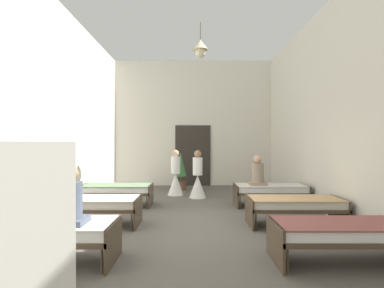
% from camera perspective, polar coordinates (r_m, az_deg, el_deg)
% --- Properties ---
extents(ground_plane, '(6.84, 12.20, 0.10)m').
position_cam_1_polar(ground_plane, '(6.34, 0.06, -15.78)').
color(ground_plane, '#59544C').
extents(room_shell, '(6.64, 11.80, 4.99)m').
position_cam_1_polar(room_shell, '(7.48, 0.01, 6.33)').
color(room_shell, silver).
rests_on(room_shell, ground).
extents(bed_left_row_0, '(1.90, 0.84, 0.57)m').
position_cam_1_polar(bed_left_row_0, '(4.83, -26.11, -14.89)').
color(bed_left_row_0, '#473828').
rests_on(bed_left_row_0, ground).
extents(bed_right_row_0, '(1.90, 0.84, 0.57)m').
position_cam_1_polar(bed_right_row_0, '(4.86, 26.34, -14.80)').
color(bed_right_row_0, '#473828').
rests_on(bed_right_row_0, ground).
extents(bed_left_row_1, '(1.90, 0.84, 0.57)m').
position_cam_1_polar(bed_left_row_1, '(6.55, -18.71, -10.88)').
color(bed_left_row_1, '#473828').
rests_on(bed_left_row_1, ground).
extents(bed_right_row_1, '(1.90, 0.84, 0.57)m').
position_cam_1_polar(bed_right_row_1, '(6.57, 18.77, -10.84)').
color(bed_right_row_1, '#473828').
rests_on(bed_right_row_1, ground).
extents(bed_left_row_2, '(1.90, 0.84, 0.57)m').
position_cam_1_polar(bed_left_row_2, '(8.35, -14.53, -8.47)').
color(bed_left_row_2, '#473828').
rests_on(bed_left_row_2, ground).
extents(bed_right_row_2, '(1.90, 0.84, 0.57)m').
position_cam_1_polar(bed_right_row_2, '(8.36, 14.47, -8.46)').
color(bed_right_row_2, '#473828').
rests_on(bed_right_row_2, ground).
extents(nurse_near_aisle, '(0.52, 0.52, 1.49)m').
position_cam_1_polar(nurse_near_aisle, '(9.30, 0.82, -7.02)').
color(nurse_near_aisle, white).
rests_on(nurse_near_aisle, ground).
extents(nurse_mid_aisle, '(0.52, 0.52, 1.49)m').
position_cam_1_polar(nurse_mid_aisle, '(9.78, -3.41, -6.66)').
color(nurse_mid_aisle, white).
rests_on(nurse_mid_aisle, ground).
extents(patient_seated_primary, '(0.44, 0.44, 0.80)m').
position_cam_1_polar(patient_seated_primary, '(8.18, 12.17, -5.61)').
color(patient_seated_primary, gray).
rests_on(patient_seated_primary, bed_right_row_2).
extents(patient_seated_secondary, '(0.44, 0.44, 0.80)m').
position_cam_1_polar(patient_seated_secondary, '(4.53, -22.48, -10.33)').
color(patient_seated_secondary, '#515B70').
rests_on(patient_seated_secondary, bed_left_row_0).
extents(potted_plant, '(0.44, 0.44, 1.36)m').
position_cam_1_polar(potted_plant, '(10.83, -2.48, -4.81)').
color(potted_plant, brown).
rests_on(potted_plant, ground).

